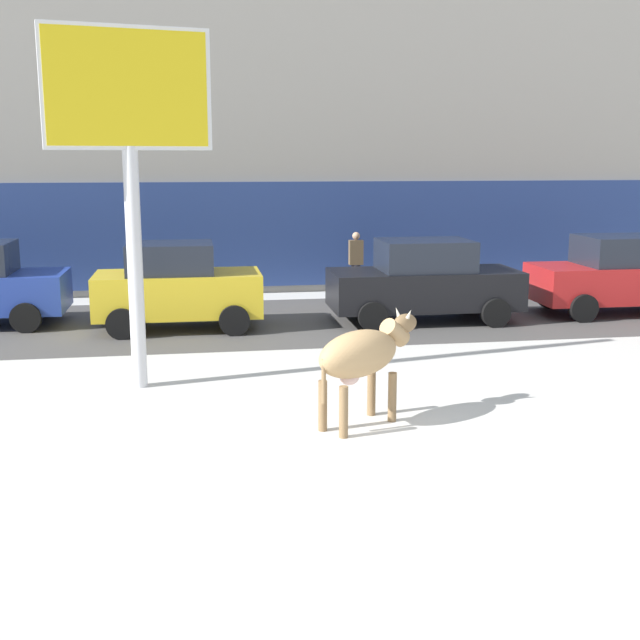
# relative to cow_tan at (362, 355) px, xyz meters

# --- Properties ---
(ground_plane) EXTENTS (120.00, 120.00, 0.00)m
(ground_plane) POSITION_rel_cow_tan_xyz_m (-0.46, -1.47, -0.99)
(ground_plane) COLOR silver
(road_strip) EXTENTS (60.00, 5.60, 0.01)m
(road_strip) POSITION_rel_cow_tan_xyz_m (-0.46, 7.42, -0.99)
(road_strip) COLOR #514F4C
(road_strip) RESTS_ON ground
(building_facade) EXTENTS (44.00, 6.10, 13.00)m
(building_facade) POSITION_rel_cow_tan_xyz_m (-0.46, 14.41, 5.49)
(building_facade) COLOR gray
(building_facade) RESTS_ON ground
(cow_tan) EXTENTS (1.79, 1.43, 1.54)m
(cow_tan) POSITION_rel_cow_tan_xyz_m (0.00, 0.00, 0.00)
(cow_tan) COLOR tan
(cow_tan) RESTS_ON ground
(billboard) EXTENTS (2.51, 0.67, 5.56)m
(billboard) POSITION_rel_cow_tan_xyz_m (-3.12, 2.45, 3.32)
(billboard) COLOR silver
(billboard) RESTS_ON ground
(car_yellow_hatchback) EXTENTS (3.51, 1.94, 1.86)m
(car_yellow_hatchback) POSITION_rel_cow_tan_xyz_m (-2.56, 6.93, -0.07)
(car_yellow_hatchback) COLOR gold
(car_yellow_hatchback) RESTS_ON ground
(car_black_sedan) EXTENTS (4.21, 2.00, 1.84)m
(car_black_sedan) POSITION_rel_cow_tan_xyz_m (2.91, 6.89, -0.09)
(car_black_sedan) COLOR black
(car_black_sedan) RESTS_ON ground
(car_red_sedan) EXTENTS (4.21, 2.00, 1.84)m
(car_red_sedan) POSITION_rel_cow_tan_xyz_m (7.79, 7.09, -0.09)
(car_red_sedan) COLOR red
(car_red_sedan) RESTS_ON ground
(pedestrian_near_billboard) EXTENTS (0.36, 0.24, 1.73)m
(pedestrian_near_billboard) POSITION_rel_cow_tan_xyz_m (2.05, 10.26, -0.11)
(pedestrian_near_billboard) COLOR #282833
(pedestrian_near_billboard) RESTS_ON ground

